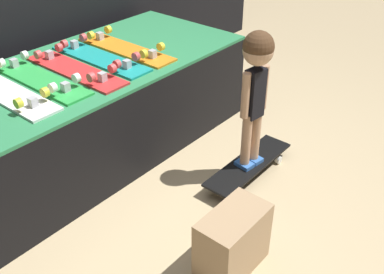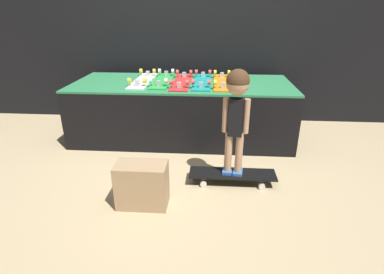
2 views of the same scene
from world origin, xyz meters
TOP-DOWN VIEW (x-y plane):
  - ground_plane at (0.00, 0.00)m, footprint 16.00×16.00m
  - display_rack at (0.00, 0.66)m, footprint 2.32×0.95m
  - skateboard_white_on_rack at (-0.43, 0.68)m, footprint 0.18×0.77m
  - skateboard_green_on_rack at (-0.21, 0.69)m, footprint 0.18×0.77m
  - skateboard_red_on_rack at (0.00, 0.64)m, footprint 0.18×0.77m
  - skateboard_teal_on_rack at (0.21, 0.66)m, footprint 0.18×0.77m
  - skateboard_orange_on_rack at (0.43, 0.65)m, footprint 0.18×0.77m
  - skateboard_on_floor at (0.51, -0.32)m, footprint 0.71×0.19m
  - child at (0.51, -0.32)m, footprint 0.20×0.17m
  - storage_box at (-0.16, -0.67)m, footprint 0.37×0.21m

SIDE VIEW (x-z plane):
  - ground_plane at x=0.00m, z-range 0.00..0.00m
  - skateboard_on_floor at x=0.51m, z-range 0.03..0.12m
  - storage_box at x=-0.16m, z-range 0.00..0.33m
  - display_rack at x=0.00m, z-range 0.00..0.62m
  - skateboard_white_on_rack at x=-0.43m, z-range 0.59..0.68m
  - skateboard_green_on_rack at x=-0.21m, z-range 0.59..0.68m
  - skateboard_red_on_rack at x=0.00m, z-range 0.59..0.68m
  - skateboard_teal_on_rack at x=0.21m, z-range 0.59..0.68m
  - skateboard_orange_on_rack at x=0.43m, z-range 0.59..0.68m
  - child at x=0.51m, z-range 0.26..1.12m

